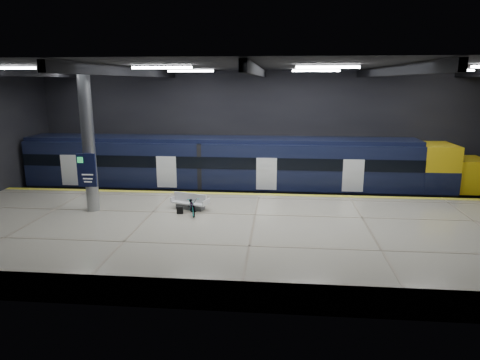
# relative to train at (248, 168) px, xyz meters

# --- Properties ---
(ground) EXTENTS (30.00, 30.00, 0.00)m
(ground) POSITION_rel_train_xyz_m (0.85, -5.50, -2.06)
(ground) COLOR black
(ground) RESTS_ON ground
(room_shell) EXTENTS (30.10, 16.10, 8.05)m
(room_shell) POSITION_rel_train_xyz_m (0.85, -5.49, 3.66)
(room_shell) COLOR black
(room_shell) RESTS_ON ground
(platform) EXTENTS (30.00, 11.00, 1.10)m
(platform) POSITION_rel_train_xyz_m (0.85, -8.00, -1.51)
(platform) COLOR #B6AE9A
(platform) RESTS_ON ground
(safety_strip) EXTENTS (30.00, 0.40, 0.01)m
(safety_strip) POSITION_rel_train_xyz_m (0.85, -2.75, -0.95)
(safety_strip) COLOR yellow
(safety_strip) RESTS_ON platform
(rails) EXTENTS (30.00, 1.52, 0.16)m
(rails) POSITION_rel_train_xyz_m (0.85, 0.00, -1.98)
(rails) COLOR gray
(rails) RESTS_ON ground
(train) EXTENTS (29.40, 2.84, 3.79)m
(train) POSITION_rel_train_xyz_m (0.00, 0.00, 0.00)
(train) COLOR black
(train) RESTS_ON ground
(bench) EXTENTS (1.98, 1.28, 0.81)m
(bench) POSITION_rel_train_xyz_m (-2.43, -5.88, -0.67)
(bench) COLOR #595B60
(bench) RESTS_ON platform
(bicycle) EXTENTS (1.10, 1.76, 0.87)m
(bicycle) POSITION_rel_train_xyz_m (-2.17, -6.68, -0.52)
(bicycle) COLOR #99999E
(bicycle) RESTS_ON platform
(pannier_bag) EXTENTS (0.31, 0.20, 0.35)m
(pannier_bag) POSITION_rel_train_xyz_m (-2.77, -6.68, -0.78)
(pannier_bag) COLOR black
(pannier_bag) RESTS_ON platform
(info_column) EXTENTS (0.90, 0.78, 6.90)m
(info_column) POSITION_rel_train_xyz_m (-7.15, -6.52, 2.40)
(info_column) COLOR #9EA0A5
(info_column) RESTS_ON platform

